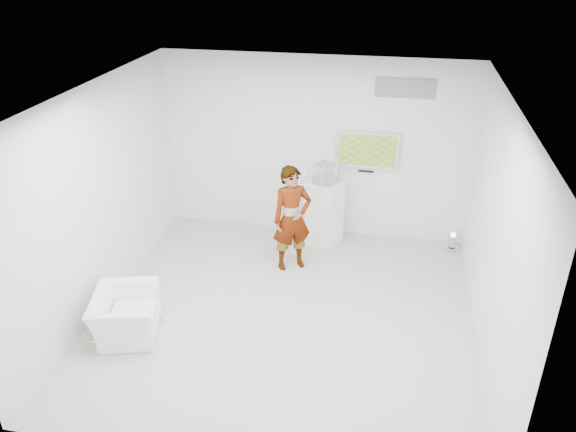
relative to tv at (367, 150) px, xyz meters
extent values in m
cube|color=beige|center=(-0.85, -2.45, -1.55)|extent=(5.00, 5.00, 0.01)
cube|color=#323234|center=(-0.85, -2.45, 1.45)|extent=(5.00, 5.00, 0.01)
cube|color=silver|center=(-0.85, 0.05, -0.05)|extent=(5.00, 0.01, 3.00)
cube|color=silver|center=(-0.85, -4.95, -0.05)|extent=(5.00, 0.01, 3.00)
cube|color=silver|center=(-3.35, -2.45, -0.05)|extent=(0.01, 5.00, 3.00)
cube|color=silver|center=(1.65, -2.45, -0.05)|extent=(0.01, 5.00, 3.00)
cube|color=silver|center=(0.00, 0.00, 0.00)|extent=(1.00, 0.08, 0.60)
cube|color=gray|center=(0.50, 0.04, 1.00)|extent=(0.90, 0.02, 0.30)
imported|color=white|center=(-0.99, -1.20, -0.73)|extent=(0.72, 0.64, 1.65)
imported|color=white|center=(-2.76, -3.22, -1.26)|extent=(0.98, 1.06, 0.58)
cube|color=white|center=(-0.61, -0.34, -1.01)|extent=(0.68, 0.68, 1.07)
cylinder|color=silver|center=(1.47, -0.23, -1.40)|extent=(0.25, 0.25, 0.30)
cube|color=white|center=(-0.61, -0.34, -0.32)|extent=(0.42, 0.42, 0.31)
cube|color=white|center=(-0.61, -0.34, -0.37)|extent=(0.10, 0.16, 0.21)
cube|color=white|center=(-0.85, -0.94, -0.07)|extent=(0.08, 0.14, 0.04)
camera|label=1|loc=(0.39, -8.52, 3.08)|focal=35.00mm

